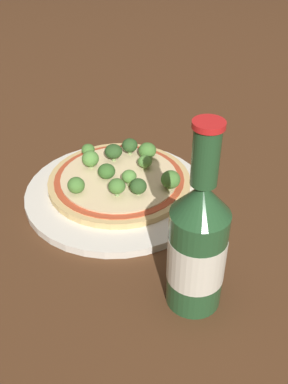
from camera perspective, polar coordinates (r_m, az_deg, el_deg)
ground_plane at (r=0.71m, az=-0.95°, el=-0.54°), size 3.00×3.00×0.00m
plate at (r=0.71m, az=-3.48°, el=-0.08°), size 0.29×0.29×0.01m
pizza at (r=0.72m, az=-3.14°, el=1.51°), size 0.23×0.23×0.01m
broccoli_floret_0 at (r=0.69m, az=-2.04°, el=2.12°), size 0.02×0.02×0.03m
broccoli_floret_1 at (r=0.66m, az=-3.46°, el=0.72°), size 0.03×0.03×0.03m
broccoli_floret_2 at (r=0.77m, az=-1.82°, el=5.94°), size 0.03×0.03×0.03m
broccoli_floret_3 at (r=0.73m, az=0.12°, el=3.90°), size 0.02×0.02×0.02m
broccoli_floret_4 at (r=0.68m, az=3.40°, el=1.59°), size 0.03×0.03×0.03m
broccoli_floret_5 at (r=0.68m, az=-8.62°, el=0.85°), size 0.03×0.03×0.03m
broccoli_floret_6 at (r=0.77m, az=-7.11°, el=5.34°), size 0.02×0.02×0.02m
broccoli_floret_7 at (r=0.73m, az=-6.82°, el=4.22°), size 0.03×0.03×0.03m
broccoli_floret_8 at (r=0.75m, az=-4.17°, el=5.09°), size 0.03×0.03×0.03m
broccoli_floret_9 at (r=0.76m, az=0.43°, el=5.29°), size 0.03×0.03×0.03m
broccoli_floret_10 at (r=0.71m, az=-4.78°, el=2.64°), size 0.03×0.03×0.02m
broccoli_floret_11 at (r=0.67m, az=-0.73°, el=0.72°), size 0.03×0.03×0.03m
beer_bottle at (r=0.50m, az=6.81°, el=-6.69°), size 0.07×0.07×0.24m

